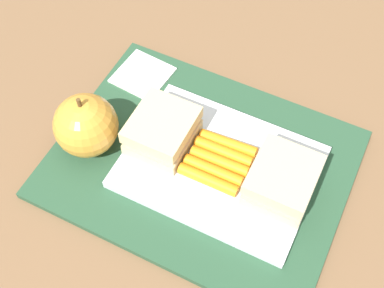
% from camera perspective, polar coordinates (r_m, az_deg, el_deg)
% --- Properties ---
extents(ground_plane, '(2.40, 2.40, 0.00)m').
position_cam_1_polar(ground_plane, '(0.64, 1.00, -2.47)').
color(ground_plane, brown).
extents(lunchbag_mat, '(0.36, 0.28, 0.01)m').
position_cam_1_polar(lunchbag_mat, '(0.64, 1.01, -2.24)').
color(lunchbag_mat, '#284C33').
rests_on(lunchbag_mat, ground_plane).
extents(food_tray, '(0.23, 0.17, 0.01)m').
position_cam_1_polar(food_tray, '(0.62, 3.10, -2.60)').
color(food_tray, white).
rests_on(food_tray, lunchbag_mat).
extents(sandwich_half_left, '(0.07, 0.08, 0.04)m').
position_cam_1_polar(sandwich_half_left, '(0.59, 10.15, -4.08)').
color(sandwich_half_left, '#DBC189').
rests_on(sandwich_half_left, food_tray).
extents(sandwich_half_right, '(0.07, 0.08, 0.04)m').
position_cam_1_polar(sandwich_half_right, '(0.62, -3.37, 1.50)').
color(sandwich_half_right, '#DBC189').
rests_on(sandwich_half_right, food_tray).
extents(carrot_sticks_bundle, '(0.08, 0.07, 0.02)m').
position_cam_1_polar(carrot_sticks_bundle, '(0.61, 3.01, -1.93)').
color(carrot_sticks_bundle, orange).
rests_on(carrot_sticks_bundle, food_tray).
extents(apple, '(0.08, 0.08, 0.09)m').
position_cam_1_polar(apple, '(0.63, -11.88, 2.07)').
color(apple, gold).
rests_on(apple, lunchbag_mat).
extents(paper_napkin, '(0.08, 0.08, 0.00)m').
position_cam_1_polar(paper_napkin, '(0.72, -5.59, 7.77)').
color(paper_napkin, white).
rests_on(paper_napkin, lunchbag_mat).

